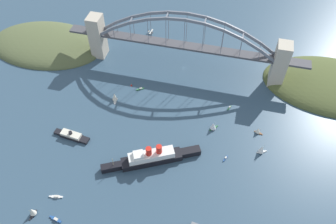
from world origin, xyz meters
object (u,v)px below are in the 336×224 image
object	(u,v)px
small_boat_3	(32,212)
small_boat_9	(258,130)
small_boat_10	(56,219)
small_boat_4	(56,197)
small_boat_8	(115,97)
harbor_arch_bridge	(185,48)
small_boat_1	(213,126)
harbor_ferry_steamer	(72,135)
small_boat_0	(225,158)
small_boat_2	(140,89)
ocean_liner	(152,157)
channel_marker_buoy	(131,85)
seaplane_taxiing_near_bridge	(151,32)
small_boat_5	(229,108)
small_boat_7	(262,149)

from	to	relation	value
small_boat_3	small_boat_9	distance (m)	222.30
small_boat_10	small_boat_4	bearing A→B (deg)	-65.03
small_boat_8	small_boat_10	world-z (taller)	small_boat_8
harbor_arch_bridge	small_boat_3	distance (m)	228.80
small_boat_1	small_boat_10	world-z (taller)	small_boat_1
harbor_ferry_steamer	small_boat_8	xyz separation A→B (m)	(-24.96, -58.07, 2.84)
harbor_ferry_steamer	small_boat_3	size ratio (longest dim) A/B	3.53
small_boat_0	small_boat_8	xyz separation A→B (m)	(128.09, -47.09, 4.53)
small_boat_2	small_boat_9	xyz separation A→B (m)	(-133.53, 30.64, 2.95)
small_boat_3	small_boat_1	bearing A→B (deg)	-136.43
ocean_liner	channel_marker_buoy	bearing A→B (deg)	-61.32
small_boat_4	harbor_arch_bridge	bearing A→B (deg)	-110.92
seaplane_taxiing_near_bridge	small_boat_2	xyz separation A→B (m)	(-16.80, 103.34, -1.51)
small_boat_9	channel_marker_buoy	distance (m)	149.14
small_boat_2	small_boat_5	distance (m)	101.69
small_boat_1	small_boat_8	world-z (taller)	small_boat_8
small_boat_0	small_boat_4	distance (m)	158.02
small_boat_9	small_boat_10	bearing A→B (deg)	40.12
small_boat_2	small_boat_1	bearing A→B (deg)	157.52
small_boat_8	small_boat_10	size ratio (longest dim) A/B	0.99
small_boat_5	small_boat_8	world-z (taller)	small_boat_8
small_boat_5	small_boat_1	bearing A→B (deg)	68.23
channel_marker_buoy	seaplane_taxiing_near_bridge	bearing A→B (deg)	-87.09
small_boat_1	small_boat_7	bearing A→B (deg)	160.53
ocean_liner	small_boat_10	xyz separation A→B (m)	(62.99, 74.79, -5.41)
seaplane_taxiing_near_bridge	small_boat_0	bearing A→B (deg)	125.35
channel_marker_buoy	harbor_arch_bridge	bearing A→B (deg)	-139.59
small_boat_8	channel_marker_buoy	size ratio (longest dim) A/B	4.25
small_boat_7	small_boat_10	bearing A→B (deg)	34.01
small_boat_5	channel_marker_buoy	xyz separation A→B (m)	(113.31, -7.47, 0.33)
small_boat_8	small_boat_9	size ratio (longest dim) A/B	1.33
seaplane_taxiing_near_bridge	small_boat_2	bearing A→B (deg)	99.23
small_boat_3	small_boat_7	xyz separation A→B (m)	(-182.65, -109.40, 0.56)
small_boat_2	small_boat_4	size ratio (longest dim) A/B	0.70
seaplane_taxiing_near_bridge	small_boat_10	size ratio (longest dim) A/B	0.96
harbor_ferry_steamer	small_boat_9	xyz separation A→B (m)	(-180.67, -50.00, 1.16)
small_boat_5	channel_marker_buoy	bearing A→B (deg)	-3.77
small_boat_1	small_boat_10	size ratio (longest dim) A/B	0.89
small_boat_0	small_boat_7	distance (m)	35.94
small_boat_3	small_boat_5	xyz separation A→B (m)	(-146.28, -159.26, -4.17)
small_boat_1	small_boat_5	world-z (taller)	small_boat_1
small_boat_4	small_boat_5	distance (m)	194.60
small_boat_5	small_boat_8	xyz separation A→B (m)	(123.78, 18.30, 4.56)
small_boat_1	channel_marker_buoy	world-z (taller)	small_boat_1
ocean_liner	harbor_ferry_steamer	xyz separation A→B (m)	(85.80, -8.22, -3.76)
seaplane_taxiing_near_bridge	small_boat_7	size ratio (longest dim) A/B	0.95
ocean_liner	small_boat_8	xyz separation A→B (m)	(60.83, -66.30, -0.92)
small_boat_2	small_boat_5	world-z (taller)	small_boat_5
small_boat_5	small_boat_9	size ratio (longest dim) A/B	0.83
small_boat_9	small_boat_4	bearing A→B (deg)	34.37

